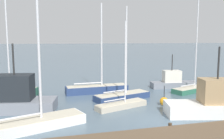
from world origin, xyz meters
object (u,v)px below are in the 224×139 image
Objects in this scene: sailboat_4 at (33,122)px; fishing_boat_2 at (173,82)px; sailboat_6 at (122,104)px; channel_buoy_0 at (164,101)px; sailboat_1 at (192,88)px; sailboat_0 at (97,88)px; sailboat_7 at (122,95)px; fishing_boat_1 at (213,103)px; fishing_boat_0 at (13,98)px; sailboat_5 at (5,90)px; sailboat_3 at (222,94)px.

sailboat_4 is 1.83× the size of fishing_boat_2.
sailboat_4 is at bearing -174.28° from sailboat_6.
channel_buoy_0 is at bearing 63.17° from fishing_boat_2.
fishing_boat_2 is at bearing 55.90° from channel_buoy_0.
sailboat_1 is 1.37× the size of sailboat_6.
sailboat_0 is at bearing 148.36° from sailboat_1.
fishing_boat_1 is (5.72, -6.83, 0.59)m from sailboat_7.
fishing_boat_0 is at bearing 175.35° from fishing_boat_1.
sailboat_5 reaches higher than fishing_boat_2.
sailboat_3 is 11.75m from sailboat_6.
sailboat_1 is 19.73m from fishing_boat_0.
sailboat_4 is 1.41× the size of sailboat_6.
fishing_boat_1 is at bearing -49.21° from sailboat_6.
sailboat_7 is (-9.12, -1.36, -0.02)m from sailboat_1.
sailboat_3 is 0.94× the size of sailboat_6.
fishing_boat_2 is (10.02, 0.43, 0.21)m from sailboat_0.
sailboat_1 is 3.46m from sailboat_3.
sailboat_0 is 1.31× the size of sailboat_6.
sailboat_7 is 1.21× the size of fishing_boat_1.
sailboat_3 is 7.68m from channel_buoy_0.
fishing_boat_2 is at bearing 12.99° from sailboat_4.
sailboat_7 is (0.97, 2.94, 0.06)m from sailboat_6.
sailboat_6 is at bearing -18.73° from sailboat_5.
sailboat_3 is at bearing 10.34° from fishing_boat_0.
sailboat_6 is 1.00× the size of fishing_boat_1.
fishing_boat_1 is at bearing -67.25° from sailboat_7.
sailboat_4 reaches higher than sailboat_6.
sailboat_7 is at bearing 52.63° from sailboat_6.
sailboat_0 reaches higher than sailboat_6.
fishing_boat_0 is 19.31m from fishing_boat_2.
sailboat_7 reaches higher than channel_buoy_0.
sailboat_4 is 5.88× the size of channel_buoy_0.
sailboat_4 is 5.30m from fishing_boat_0.
sailboat_1 reaches higher than channel_buoy_0.
sailboat_7 reaches higher than fishing_boat_0.
sailboat_4 reaches higher than channel_buoy_0.
sailboat_3 is 0.78× the size of sailboat_7.
fishing_boat_1 is (14.11, -0.45, 0.52)m from sailboat_4.
fishing_boat_1 is 1.30× the size of fishing_boat_2.
sailboat_4 reaches higher than sailboat_1.
sailboat_1 is 21.43m from sailboat_5.
sailboat_1 is 5.70× the size of channel_buoy_0.
sailboat_5 is 12.95m from sailboat_7.
sailboat_4 reaches higher than sailboat_0.
sailboat_0 is at bearing 139.70° from fishing_boat_1.
fishing_boat_2 is (-1.04, 2.77, 0.31)m from sailboat_1.
fishing_boat_1 is at bearing -55.24° from channel_buoy_0.
fishing_boat_2 is (18.47, 5.63, -0.36)m from fishing_boat_0.
sailboat_0 is 4.18m from sailboat_7.
fishing_boat_0 is at bearing 92.75° from sailboat_4.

